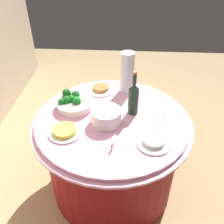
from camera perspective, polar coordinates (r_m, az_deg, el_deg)
The scene contains 11 objects.
ground_plane at distance 2.31m, azimuth 0.00°, elevation -15.97°, with size 6.00×6.00×0.00m, color tan.
buffet_table at distance 2.02m, azimuth 0.00°, elevation -9.48°, with size 1.16×1.16×0.74m.
broccoli_bowl at distance 1.87m, azimuth -8.86°, elevation 2.19°, with size 0.28×0.28×0.12m.
plate_stack at distance 1.70m, azimuth -1.39°, elevation -1.09°, with size 0.21×0.21×0.11m.
wine_bottle at distance 1.76m, azimuth 4.99°, elevation 3.25°, with size 0.07×0.07×0.34m.
decorative_fruit_vase at distance 2.01m, azimuth 3.52°, elevation 8.51°, with size 0.11×0.11×0.34m.
serving_tongs at distance 1.76m, azimuth 11.00°, elevation -2.33°, with size 0.16×0.11×0.01m.
food_plate_rice at distance 1.58m, azimuth 9.61°, elevation -6.82°, with size 0.22×0.22×0.04m.
food_plate_fried_egg at distance 1.66m, azimuth -10.83°, elevation -4.39°, with size 0.22×0.22×0.04m.
food_plate_peanuts at distance 2.08m, azimuth -2.60°, elevation 5.32°, with size 0.22×0.22×0.04m.
label_placard_front at distance 1.52m, azimuth 0.17°, elevation -7.52°, with size 0.05×0.02×0.05m.
Camera 1 is at (-1.40, -0.09, 1.83)m, focal length 39.60 mm.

